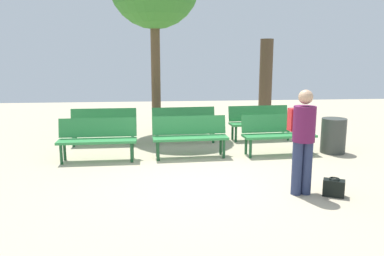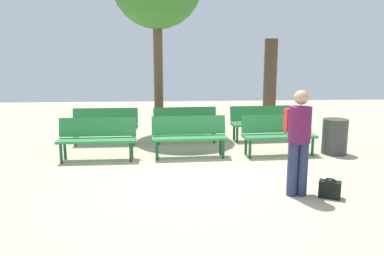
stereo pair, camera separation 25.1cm
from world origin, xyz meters
name	(u,v)px [view 1 (the left image)]	position (x,y,z in m)	size (l,w,h in m)	color
ground_plane	(203,179)	(0.00, 0.00, 0.00)	(24.00, 24.00, 0.00)	#BCAD8E
bench_r0_c0	(98,137)	(-2.02, 1.48, 0.50)	(1.61, 0.50, 0.87)	#2D8442
bench_r0_c1	(190,134)	(-0.09, 1.58, 0.50)	(1.62, 0.55, 0.87)	#2D8442
bench_r0_c2	(278,132)	(1.87, 1.62, 0.50)	(1.63, 0.58, 0.87)	#2D8442
bench_r1_c0	(104,124)	(-2.09, 2.99, 0.50)	(1.61, 0.50, 0.87)	#2D8442
bench_r1_c1	(184,122)	(-0.10, 3.02, 0.50)	(1.63, 0.58, 0.87)	#2D8442
bench_r1_c2	(260,120)	(1.88, 3.15, 0.50)	(1.63, 0.59, 0.87)	#2D8442
tree_0	(266,80)	(2.94, 6.29, 1.36)	(0.44, 0.44, 2.72)	#4C3A28
visitor_with_backpack	(303,136)	(1.44, -0.83, 0.94)	(0.35, 0.53, 1.65)	navy
handbag	(334,188)	(1.92, -1.00, 0.13)	(0.37, 0.31, 0.29)	black
trash_bin	(333,136)	(3.16, 1.62, 0.39)	(0.54, 0.54, 0.78)	#383D38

